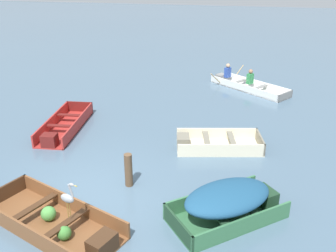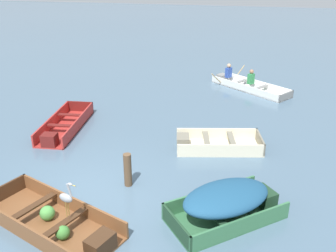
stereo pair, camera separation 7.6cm
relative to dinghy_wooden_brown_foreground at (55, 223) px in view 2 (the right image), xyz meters
name	(u,v)px [view 2 (the right image)]	position (x,y,z in m)	size (l,w,h in m)	color
ground_plane	(86,203)	(0.27, 0.96, -0.14)	(80.00, 80.00, 0.00)	slate
dinghy_wooden_brown_foreground	(55,223)	(0.00, 0.00, 0.00)	(3.49, 2.39, 0.40)	brown
skiff_red_near_moored	(64,126)	(-2.01, 4.57, 0.00)	(1.21, 3.04, 0.41)	#AD2D28
skiff_cream_mid_moored	(214,144)	(2.92, 4.30, 0.00)	(2.66, 1.60, 0.39)	beige
skiff_green_far_moored	(227,201)	(3.48, 1.07, 0.31)	(2.69, 2.50, 0.78)	#387047
rowboat_white_with_crew	(246,85)	(3.76, 10.20, 0.03)	(3.43, 3.15, 0.89)	white
heron_on_dinghy	(66,197)	(0.36, -0.05, 0.72)	(0.45, 0.23, 0.84)	olive
mooring_post	(128,170)	(1.01, 1.88, 0.29)	(0.19, 0.19, 0.87)	brown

